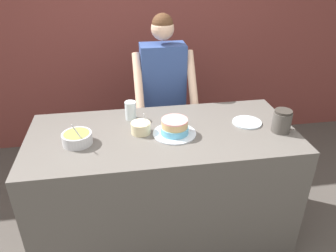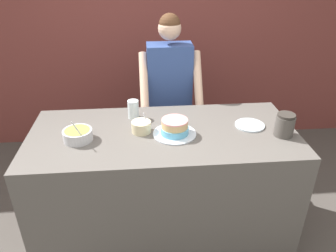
{
  "view_description": "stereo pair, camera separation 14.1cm",
  "coord_description": "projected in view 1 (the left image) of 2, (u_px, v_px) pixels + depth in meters",
  "views": [
    {
      "loc": [
        -0.28,
        -1.53,
        2.04
      ],
      "look_at": [
        0.03,
        0.38,
        0.99
      ],
      "focal_mm": 35.0,
      "sensor_mm": 36.0,
      "label": 1
    },
    {
      "loc": [
        -0.14,
        -1.55,
        2.04
      ],
      "look_at": [
        0.03,
        0.38,
        0.99
      ],
      "focal_mm": 35.0,
      "sensor_mm": 36.0,
      "label": 2
    }
  ],
  "objects": [
    {
      "name": "drinking_glass",
      "position": [
        131.0,
        110.0,
        2.4
      ],
      "size": [
        0.08,
        0.08,
        0.14
      ],
      "color": "silver",
      "rests_on": "counter"
    },
    {
      "name": "wall_back",
      "position": [
        141.0,
        28.0,
        3.43
      ],
      "size": [
        10.0,
        0.05,
        2.6
      ],
      "color": "brown",
      "rests_on": "ground_plane"
    },
    {
      "name": "person_baker",
      "position": [
        163.0,
        88.0,
        2.89
      ],
      "size": [
        0.52,
        0.45,
        1.59
      ],
      "color": "#2D2D38",
      "rests_on": "ground_plane"
    },
    {
      "name": "counter",
      "position": [
        163.0,
        185.0,
        2.48
      ],
      "size": [
        1.85,
        0.83,
        0.92
      ],
      "color": "#5B5651",
      "rests_on": "ground_plane"
    },
    {
      "name": "frosting_bowl_white",
      "position": [
        141.0,
        127.0,
        2.23
      ],
      "size": [
        0.13,
        0.13,
        0.17
      ],
      "color": "beige",
      "rests_on": "counter"
    },
    {
      "name": "cake",
      "position": [
        175.0,
        128.0,
        2.21
      ],
      "size": [
        0.3,
        0.3,
        0.11
      ],
      "color": "silver",
      "rests_on": "counter"
    },
    {
      "name": "stoneware_jar",
      "position": [
        282.0,
        121.0,
        2.24
      ],
      "size": [
        0.13,
        0.13,
        0.16
      ],
      "color": "#4C4742",
      "rests_on": "counter"
    },
    {
      "name": "ceramic_plate",
      "position": [
        247.0,
        122.0,
        2.37
      ],
      "size": [
        0.21,
        0.21,
        0.01
      ],
      "color": "silver",
      "rests_on": "counter"
    },
    {
      "name": "frosting_bowl_olive",
      "position": [
        77.0,
        138.0,
        2.11
      ],
      "size": [
        0.19,
        0.19,
        0.18
      ],
      "color": "silver",
      "rests_on": "counter"
    }
  ]
}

